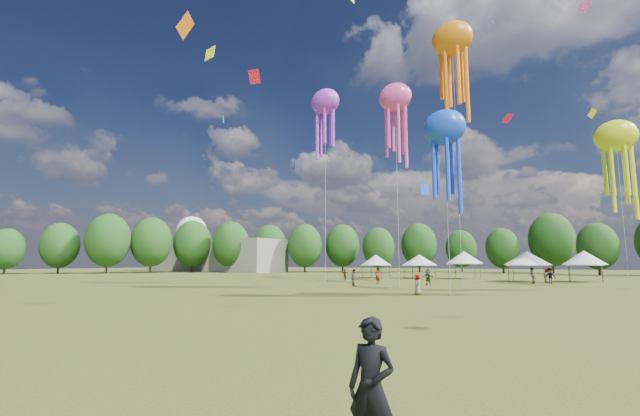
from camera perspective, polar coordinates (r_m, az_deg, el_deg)
The scene contains 10 objects.
ground at distance 13.93m, azimuth -24.56°, elevation -17.36°, with size 300.00×300.00×0.00m, color #384416.
observer_main at distance 6.12m, azimuth 6.98°, elevation -23.05°, with size 0.67×0.44×1.85m, color black.
spectator_near at distance 45.04m, azimuth 4.66°, elevation -9.38°, with size 0.87×0.68×1.80m, color gray.
spectators_far at distance 52.07m, azimuth 20.55°, elevation -8.67°, with size 25.93×27.51×1.93m.
festival_tents at distance 64.70m, azimuth 20.06°, elevation -6.47°, with size 33.19×10.93×4.15m.
show_kites at distance 47.67m, azimuth 24.18°, elevation 16.32°, with size 44.70×17.39×32.00m.
small_kites at distance 57.57m, azimuth 17.78°, elevation 21.45°, with size 78.08×52.54×43.28m.
treeline at distance 71.90m, azimuth 20.01°, elevation -3.66°, with size 201.57×95.24×13.43m.
hangar at distance 115.29m, azimuth -14.16°, elevation -6.33°, with size 40.00×12.00×8.00m, color gray.
radome at distance 131.38m, azimuth -17.01°, elevation -3.70°, with size 9.00×9.00×16.00m.
Camera 1 is at (11.35, -7.64, 2.60)m, focal length 23.65 mm.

